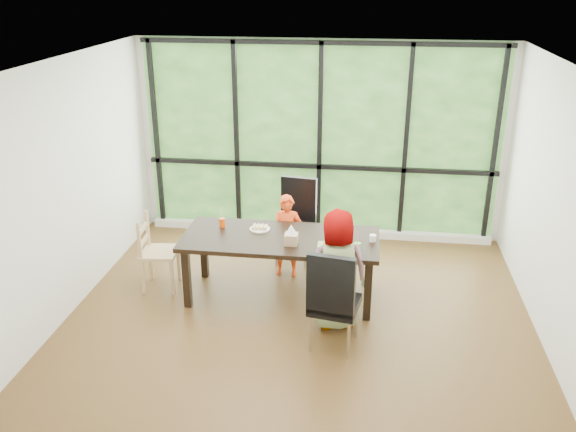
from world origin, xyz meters
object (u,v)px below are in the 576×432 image
object	(u,v)px
plate_near	(336,247)
orange_cup	(222,223)
child_toddler	(287,236)
plate_far	(260,229)
chair_end_beech	(160,252)
chair_interior_leather	(335,298)
dining_table	(280,267)
green_cup	(357,248)
chair_window_leather	(295,222)
child_older	(335,270)
white_mug	(373,238)
tissue_box	(291,239)

from	to	relation	value
plate_near	orange_cup	bearing A→B (deg)	163.95
child_toddler	plate_far	xyz separation A→B (m)	(-0.27, -0.38, 0.24)
chair_end_beech	plate_far	world-z (taller)	chair_end_beech
chair_interior_leather	child_toddler	size ratio (longest dim) A/B	1.05
dining_table	green_cup	size ratio (longest dim) A/B	19.64
green_cup	child_toddler	bearing A→B (deg)	135.66
chair_window_leather	child_toddler	distance (m)	0.38
chair_window_leather	child_older	size ratio (longest dim) A/B	0.83
plate_far	white_mug	world-z (taller)	white_mug
chair_window_leather	child_older	bearing A→B (deg)	-59.16
child_toddler	plate_far	bearing A→B (deg)	-124.84
dining_table	green_cup	distance (m)	1.00
chair_interior_leather	orange_cup	xyz separation A→B (m)	(-1.38, 1.09, 0.26)
tissue_box	white_mug	bearing A→B (deg)	12.67
green_cup	dining_table	bearing A→B (deg)	161.63
plate_far	white_mug	size ratio (longest dim) A/B	3.15
child_older	green_cup	xyz separation A→B (m)	(0.21, 0.23, 0.15)
chair_interior_leather	orange_cup	distance (m)	1.77
chair_window_leather	plate_near	size ratio (longest dim) A/B	4.86
child_older	plate_near	size ratio (longest dim) A/B	5.86
child_older	dining_table	bearing A→B (deg)	-55.27
chair_window_leather	orange_cup	xyz separation A→B (m)	(-0.75, -0.74, 0.26)
child_toddler	green_cup	bearing A→B (deg)	-44.16
green_cup	white_mug	world-z (taller)	green_cup
orange_cup	plate_far	bearing A→B (deg)	-2.28
chair_window_leather	child_toddler	bearing A→B (deg)	-88.30
dining_table	plate_far	world-z (taller)	plate_far
plate_far	tissue_box	distance (m)	0.54
chair_end_beech	white_mug	world-z (taller)	chair_end_beech
white_mug	green_cup	bearing A→B (deg)	-117.06
orange_cup	white_mug	world-z (taller)	orange_cup
plate_near	orange_cup	world-z (taller)	orange_cup
chair_window_leather	chair_end_beech	xyz separation A→B (m)	(-1.48, -0.90, -0.09)
chair_window_leather	plate_far	distance (m)	0.85
child_toddler	orange_cup	world-z (taller)	child_toddler
child_older	orange_cup	distance (m)	1.54
chair_interior_leather	plate_near	xyz separation A→B (m)	(-0.04, 0.70, 0.22)
plate_far	orange_cup	distance (m)	0.45
chair_window_leather	plate_near	distance (m)	1.29
chair_interior_leather	child_older	xyz separation A→B (m)	(-0.02, 0.37, 0.11)
chair_interior_leather	white_mug	xyz separation A→B (m)	(0.35, 0.92, 0.25)
white_mug	chair_window_leather	bearing A→B (deg)	137.15
green_cup	white_mug	distance (m)	0.35
dining_table	child_older	distance (m)	0.87
chair_interior_leather	child_older	world-z (taller)	child_older
child_toddler	chair_interior_leather	bearing A→B (deg)	-64.93
chair_interior_leather	white_mug	distance (m)	1.01
orange_cup	child_older	bearing A→B (deg)	-27.71
dining_table	chair_end_beech	distance (m)	1.44
child_older	green_cup	size ratio (longest dim) A/B	11.71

